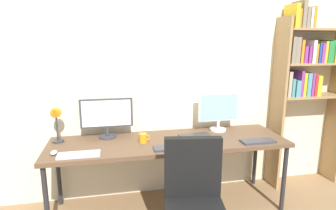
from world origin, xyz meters
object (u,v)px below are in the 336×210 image
(keyboard_center, at_px, (174,148))
(computer_mouse, at_px, (54,153))
(monitor_right, at_px, (219,110))
(monitor_left, at_px, (107,116))
(bookshelf, at_px, (307,73))
(desk, at_px, (169,145))
(desk_lamp, at_px, (56,117))
(coffee_mug, at_px, (143,138))
(keyboard_right, at_px, (258,141))
(laptop_closed, at_px, (196,137))
(keyboard_left, at_px, (79,155))

(keyboard_center, xyz_separation_m, computer_mouse, (-1.06, 0.08, 0.01))
(monitor_right, height_order, computer_mouse, monitor_right)
(monitor_left, relative_size, keyboard_center, 1.38)
(bookshelf, xyz_separation_m, keyboard_center, (-1.66, -0.46, -0.61))
(desk, relative_size, desk_lamp, 5.99)
(desk, relative_size, coffee_mug, 22.16)
(keyboard_right, bearing_deg, coffee_mug, 168.75)
(keyboard_center, distance_m, keyboard_right, 0.84)
(laptop_closed, xyz_separation_m, coffee_mug, (-0.54, -0.01, 0.03))
(desk, xyz_separation_m, coffee_mug, (-0.26, -0.01, 0.09))
(desk, distance_m, keyboard_right, 0.87)
(monitor_right, xyz_separation_m, keyboard_right, (0.24, -0.44, -0.23))
(bookshelf, distance_m, computer_mouse, 2.81)
(computer_mouse, bearing_deg, desk, 8.21)
(keyboard_left, xyz_separation_m, keyboard_right, (1.68, 0.00, 0.00))
(desk, bearing_deg, keyboard_center, -90.00)
(monitor_right, height_order, keyboard_left, monitor_right)
(coffee_mug, bearing_deg, monitor_left, 146.80)
(keyboard_center, xyz_separation_m, keyboard_right, (0.84, 0.00, 0.00))
(monitor_left, height_order, keyboard_right, monitor_left)
(desk_lamp, xyz_separation_m, keyboard_right, (1.91, -0.38, -0.25))
(monitor_right, bearing_deg, monitor_left, 180.00)
(bookshelf, distance_m, monitor_right, 1.13)
(laptop_closed, bearing_deg, computer_mouse, 179.95)
(computer_mouse, bearing_deg, bookshelf, 8.03)
(monitor_left, bearing_deg, computer_mouse, -141.37)
(desk, bearing_deg, computer_mouse, -171.79)
(coffee_mug, bearing_deg, keyboard_left, -159.46)
(monitor_right, distance_m, keyboard_left, 1.52)
(keyboard_center, bearing_deg, bookshelf, 15.51)
(keyboard_right, bearing_deg, desk, 164.69)
(desk_lamp, distance_m, coffee_mug, 0.86)
(monitor_right, bearing_deg, coffee_mug, -165.36)
(desk, bearing_deg, desk_lamp, 172.21)
(desk, bearing_deg, bookshelf, 7.91)
(monitor_right, xyz_separation_m, laptop_closed, (-0.32, -0.22, -0.22))
(bookshelf, relative_size, monitor_right, 4.63)
(desk_lamp, relative_size, keyboard_left, 1.10)
(desk, bearing_deg, laptop_closed, -0.58)
(computer_mouse, bearing_deg, monitor_left, 38.63)
(desk_lamp, bearing_deg, monitor_right, 2.23)
(keyboard_center, bearing_deg, coffee_mug, 139.73)
(monitor_left, bearing_deg, desk_lamp, -172.16)
(bookshelf, xyz_separation_m, coffee_mug, (-1.92, -0.24, -0.57))
(keyboard_left, bearing_deg, keyboard_right, 0.00)
(bookshelf, distance_m, coffee_mug, 2.02)
(desk, xyz_separation_m, desk_lamp, (-1.07, 0.15, 0.31))
(bookshelf, relative_size, computer_mouse, 22.22)
(keyboard_left, distance_m, computer_mouse, 0.23)
(monitor_left, height_order, keyboard_center, monitor_left)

